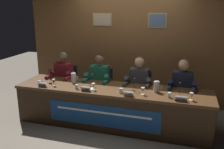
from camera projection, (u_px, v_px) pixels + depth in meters
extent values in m
plane|color=gray|center=(112.00, 123.00, 4.74)|extent=(12.00, 12.00, 0.00)
cube|color=brown|center=(129.00, 45.00, 5.62)|extent=(4.76, 0.12, 2.60)
cube|color=tan|center=(102.00, 19.00, 5.58)|extent=(0.44, 0.02, 0.28)
cube|color=tan|center=(102.00, 20.00, 5.57)|extent=(0.40, 0.01, 0.24)
cube|color=tan|center=(157.00, 20.00, 5.24)|extent=(0.39, 0.02, 0.30)
cube|color=slate|center=(157.00, 21.00, 5.23)|extent=(0.35, 0.01, 0.26)
cube|color=brown|center=(112.00, 89.00, 4.55)|extent=(3.56, 0.84, 0.05)
cube|color=#342112|center=(105.00, 116.00, 4.28)|extent=(3.50, 0.04, 0.67)
cube|color=#342112|center=(32.00, 98.00, 5.14)|extent=(0.08, 0.76, 0.67)
cube|color=#342112|center=(211.00, 119.00, 4.17)|extent=(0.08, 0.76, 0.67)
cube|color=#19478C|center=(102.00, 116.00, 4.28)|extent=(2.00, 0.01, 0.38)
cube|color=white|center=(102.00, 113.00, 4.25)|extent=(1.70, 0.00, 0.04)
cylinder|color=black|center=(66.00, 105.00, 5.56)|extent=(0.44, 0.44, 0.02)
cylinder|color=black|center=(66.00, 96.00, 5.50)|extent=(0.05, 0.05, 0.41)
cube|color=#232328|center=(65.00, 87.00, 5.44)|extent=(0.44, 0.44, 0.03)
cube|color=#232328|center=(69.00, 74.00, 5.56)|extent=(0.40, 0.05, 0.44)
cylinder|color=black|center=(54.00, 101.00, 5.21)|extent=(0.10, 0.10, 0.46)
cylinder|color=black|center=(62.00, 102.00, 5.15)|extent=(0.10, 0.10, 0.46)
cylinder|color=black|center=(57.00, 87.00, 5.27)|extent=(0.13, 0.34, 0.13)
cylinder|color=black|center=(65.00, 87.00, 5.21)|extent=(0.13, 0.34, 0.13)
cube|color=maroon|center=(64.00, 74.00, 5.33)|extent=(0.36, 0.20, 0.48)
sphere|color=brown|center=(63.00, 57.00, 5.21)|extent=(0.19, 0.19, 0.19)
sphere|color=gray|center=(63.00, 56.00, 5.22)|extent=(0.17, 0.17, 0.17)
cylinder|color=maroon|center=(53.00, 73.00, 5.29)|extent=(0.09, 0.30, 0.25)
cylinder|color=maroon|center=(71.00, 75.00, 5.18)|extent=(0.09, 0.30, 0.25)
cylinder|color=maroon|center=(49.00, 76.00, 5.15)|extent=(0.07, 0.24, 0.07)
cylinder|color=maroon|center=(67.00, 78.00, 5.03)|extent=(0.07, 0.24, 0.07)
cube|color=white|center=(42.00, 85.00, 4.58)|extent=(0.18, 0.03, 0.08)
cube|color=white|center=(43.00, 84.00, 4.61)|extent=(0.18, 0.03, 0.08)
cube|color=black|center=(42.00, 85.00, 4.58)|extent=(0.13, 0.01, 0.01)
cylinder|color=white|center=(54.00, 85.00, 4.67)|extent=(0.06, 0.06, 0.00)
cylinder|color=white|center=(54.00, 84.00, 4.66)|extent=(0.01, 0.01, 0.05)
cone|color=white|center=(54.00, 81.00, 4.64)|extent=(0.06, 0.06, 0.06)
cylinder|color=#B21E2D|center=(54.00, 81.00, 4.65)|extent=(0.04, 0.04, 0.04)
cylinder|color=silver|center=(39.00, 83.00, 4.69)|extent=(0.06, 0.06, 0.08)
cylinder|color=silver|center=(39.00, 84.00, 4.69)|extent=(0.05, 0.05, 0.05)
cylinder|color=black|center=(50.00, 83.00, 4.77)|extent=(0.06, 0.06, 0.02)
cylinder|color=black|center=(52.00, 77.00, 4.80)|extent=(0.01, 0.13, 0.18)
sphere|color=#2D2D2D|center=(53.00, 72.00, 4.83)|extent=(0.03, 0.03, 0.03)
cylinder|color=black|center=(101.00, 110.00, 5.33)|extent=(0.44, 0.44, 0.02)
cylinder|color=black|center=(101.00, 100.00, 5.27)|extent=(0.05, 0.05, 0.41)
cube|color=#232328|center=(101.00, 91.00, 5.21)|extent=(0.44, 0.44, 0.03)
cube|color=#232328|center=(104.00, 77.00, 5.34)|extent=(0.40, 0.05, 0.44)
cylinder|color=black|center=(90.00, 106.00, 4.98)|extent=(0.10, 0.10, 0.46)
cylinder|color=black|center=(100.00, 107.00, 4.92)|extent=(0.10, 0.10, 0.46)
cylinder|color=black|center=(93.00, 90.00, 5.04)|extent=(0.13, 0.34, 0.13)
cylinder|color=black|center=(102.00, 91.00, 4.99)|extent=(0.13, 0.34, 0.13)
cube|color=#196047|center=(100.00, 77.00, 5.10)|extent=(0.36, 0.20, 0.48)
sphere|color=brown|center=(99.00, 59.00, 4.98)|extent=(0.19, 0.19, 0.19)
sphere|color=black|center=(100.00, 58.00, 4.99)|extent=(0.17, 0.17, 0.17)
cylinder|color=#196047|center=(89.00, 77.00, 5.07)|extent=(0.09, 0.30, 0.25)
cylinder|color=#196047|center=(108.00, 78.00, 4.95)|extent=(0.09, 0.30, 0.25)
cylinder|color=#196047|center=(86.00, 80.00, 4.92)|extent=(0.07, 0.24, 0.07)
cylinder|color=#196047|center=(106.00, 82.00, 4.81)|extent=(0.07, 0.24, 0.07)
cube|color=white|center=(85.00, 89.00, 4.35)|extent=(0.18, 0.03, 0.08)
cube|color=white|center=(86.00, 88.00, 4.38)|extent=(0.18, 0.03, 0.08)
cube|color=black|center=(85.00, 89.00, 4.35)|extent=(0.12, 0.01, 0.01)
cylinder|color=white|center=(93.00, 90.00, 4.43)|extent=(0.06, 0.06, 0.00)
cylinder|color=white|center=(93.00, 88.00, 4.42)|extent=(0.01, 0.01, 0.05)
cone|color=white|center=(93.00, 85.00, 4.41)|extent=(0.06, 0.06, 0.06)
cylinder|color=yellow|center=(93.00, 85.00, 4.41)|extent=(0.04, 0.04, 0.04)
cylinder|color=silver|center=(77.00, 87.00, 4.47)|extent=(0.06, 0.06, 0.08)
cylinder|color=silver|center=(77.00, 88.00, 4.47)|extent=(0.05, 0.05, 0.05)
cylinder|color=black|center=(90.00, 87.00, 4.58)|extent=(0.06, 0.06, 0.02)
cylinder|color=black|center=(91.00, 80.00, 4.61)|extent=(0.01, 0.13, 0.18)
sphere|color=#2D2D2D|center=(92.00, 75.00, 4.64)|extent=(0.03, 0.03, 0.03)
cylinder|color=black|center=(138.00, 114.00, 5.10)|extent=(0.44, 0.44, 0.02)
cylinder|color=black|center=(139.00, 105.00, 5.05)|extent=(0.05, 0.05, 0.41)
cube|color=#232328|center=(139.00, 95.00, 4.99)|extent=(0.44, 0.44, 0.03)
cube|color=#232328|center=(141.00, 81.00, 5.11)|extent=(0.40, 0.05, 0.44)
cylinder|color=black|center=(130.00, 111.00, 4.75)|extent=(0.10, 0.10, 0.46)
cylinder|color=black|center=(140.00, 112.00, 4.69)|extent=(0.10, 0.10, 0.46)
cylinder|color=black|center=(132.00, 94.00, 4.81)|extent=(0.13, 0.34, 0.13)
cylinder|color=black|center=(142.00, 95.00, 4.76)|extent=(0.13, 0.34, 0.13)
cube|color=#38383D|center=(139.00, 80.00, 4.88)|extent=(0.36, 0.20, 0.48)
sphere|color=tan|center=(140.00, 62.00, 4.76)|extent=(0.19, 0.19, 0.19)
sphere|color=#593819|center=(140.00, 61.00, 4.77)|extent=(0.17, 0.17, 0.17)
cylinder|color=#38383D|center=(128.00, 80.00, 4.84)|extent=(0.09, 0.30, 0.25)
cylinder|color=#38383D|center=(149.00, 82.00, 4.72)|extent=(0.09, 0.30, 0.25)
cylinder|color=#38383D|center=(126.00, 83.00, 4.70)|extent=(0.07, 0.24, 0.07)
cylinder|color=#38383D|center=(148.00, 85.00, 4.58)|extent=(0.07, 0.24, 0.07)
cube|color=white|center=(128.00, 94.00, 4.10)|extent=(0.17, 0.03, 0.08)
cube|color=white|center=(129.00, 93.00, 4.13)|extent=(0.17, 0.03, 0.08)
cube|color=black|center=(128.00, 94.00, 4.10)|extent=(0.12, 0.01, 0.01)
cylinder|color=white|center=(143.00, 94.00, 4.20)|extent=(0.06, 0.06, 0.00)
cylinder|color=white|center=(143.00, 93.00, 4.19)|extent=(0.01, 0.01, 0.05)
cone|color=white|center=(143.00, 89.00, 4.18)|extent=(0.06, 0.06, 0.06)
cylinder|color=orange|center=(143.00, 90.00, 4.18)|extent=(0.04, 0.04, 0.04)
cylinder|color=silver|center=(121.00, 91.00, 4.27)|extent=(0.06, 0.06, 0.08)
cylinder|color=silver|center=(121.00, 92.00, 4.27)|extent=(0.05, 0.05, 0.05)
cylinder|color=black|center=(133.00, 91.00, 4.33)|extent=(0.06, 0.06, 0.02)
cylinder|color=black|center=(134.00, 85.00, 4.36)|extent=(0.01, 0.13, 0.18)
sphere|color=#2D2D2D|center=(135.00, 79.00, 4.39)|extent=(0.03, 0.03, 0.03)
cylinder|color=black|center=(179.00, 120.00, 4.88)|extent=(0.44, 0.44, 0.02)
cylinder|color=black|center=(180.00, 109.00, 4.82)|extent=(0.05, 0.05, 0.41)
cube|color=#232328|center=(181.00, 99.00, 4.76)|extent=(0.44, 0.44, 0.03)
cube|color=#232328|center=(182.00, 84.00, 4.88)|extent=(0.40, 0.05, 0.44)
cylinder|color=black|center=(174.00, 116.00, 4.52)|extent=(0.10, 0.10, 0.46)
cylinder|color=black|center=(185.00, 117.00, 4.47)|extent=(0.10, 0.10, 0.46)
cylinder|color=black|center=(175.00, 99.00, 4.59)|extent=(0.13, 0.34, 0.13)
cylinder|color=black|center=(187.00, 100.00, 4.53)|extent=(0.13, 0.34, 0.13)
cube|color=#1E2338|center=(182.00, 84.00, 4.65)|extent=(0.36, 0.20, 0.48)
sphere|color=tan|center=(184.00, 65.00, 4.53)|extent=(0.19, 0.19, 0.19)
sphere|color=gray|center=(184.00, 64.00, 4.54)|extent=(0.17, 0.17, 0.17)
cylinder|color=#1E2338|center=(170.00, 84.00, 4.61)|extent=(0.09, 0.30, 0.25)
cylinder|color=#1E2338|center=(194.00, 86.00, 4.49)|extent=(0.09, 0.30, 0.25)
cylinder|color=#1E2338|center=(170.00, 87.00, 4.47)|extent=(0.07, 0.24, 0.07)
cylinder|color=#1E2338|center=(194.00, 90.00, 4.35)|extent=(0.07, 0.24, 0.07)
cube|color=white|center=(181.00, 99.00, 3.90)|extent=(0.20, 0.03, 0.08)
cube|color=white|center=(181.00, 98.00, 3.93)|extent=(0.20, 0.03, 0.08)
cube|color=black|center=(181.00, 99.00, 3.89)|extent=(0.14, 0.01, 0.01)
cylinder|color=white|center=(191.00, 100.00, 3.96)|extent=(0.06, 0.06, 0.00)
cylinder|color=white|center=(191.00, 98.00, 3.95)|extent=(0.01, 0.01, 0.05)
cone|color=white|center=(191.00, 95.00, 3.93)|extent=(0.06, 0.06, 0.06)
cylinder|color=orange|center=(191.00, 95.00, 3.93)|extent=(0.04, 0.04, 0.04)
cylinder|color=silver|center=(169.00, 95.00, 4.06)|extent=(0.06, 0.06, 0.08)
cylinder|color=silver|center=(169.00, 96.00, 4.06)|extent=(0.05, 0.05, 0.05)
cylinder|color=black|center=(179.00, 96.00, 4.10)|extent=(0.06, 0.06, 0.02)
cylinder|color=black|center=(180.00, 89.00, 4.13)|extent=(0.01, 0.13, 0.18)
sphere|color=#2D2D2D|center=(180.00, 83.00, 4.16)|extent=(0.03, 0.03, 0.03)
cylinder|color=silver|center=(74.00, 78.00, 4.82)|extent=(0.10, 0.10, 0.18)
cylinder|color=silver|center=(73.00, 73.00, 4.80)|extent=(0.08, 0.09, 0.01)
sphere|color=silver|center=(73.00, 73.00, 4.79)|extent=(0.02, 0.02, 0.02)
torus|color=silver|center=(77.00, 78.00, 4.80)|extent=(0.07, 0.01, 0.07)
cylinder|color=silver|center=(156.00, 87.00, 4.31)|extent=(0.10, 0.10, 0.18)
cylinder|color=silver|center=(157.00, 82.00, 4.29)|extent=(0.08, 0.09, 0.01)
sphere|color=silver|center=(157.00, 81.00, 4.28)|extent=(0.02, 0.02, 0.02)
torus|color=silver|center=(160.00, 87.00, 4.29)|extent=(0.07, 0.01, 0.07)
cube|color=white|center=(88.00, 89.00, 4.48)|extent=(0.23, 0.19, 0.01)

